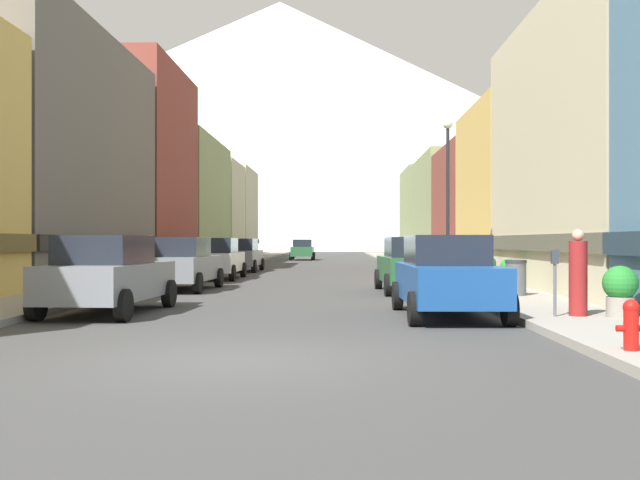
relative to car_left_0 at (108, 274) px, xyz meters
name	(u,v)px	position (x,y,z in m)	size (l,w,h in m)	color
ground_plane	(236,360)	(3.80, -6.18, -0.90)	(400.00, 400.00, 0.00)	#3B3B3B
sidewalk_left	(216,266)	(-2.45, 28.82, -0.82)	(2.50, 100.00, 0.15)	gray
sidewalk_right	(415,266)	(10.05, 28.82, -0.82)	(2.50, 100.00, 0.15)	gray
storefront_left_2	(125,172)	(-6.84, 24.17, 4.65)	(6.59, 10.42, 11.47)	brown
storefront_left_3	(168,204)	(-7.32, 36.64, 3.52)	(7.54, 13.61, 9.15)	#8C9966
storefront_left_4	(199,213)	(-7.33, 48.49, 3.32)	(7.56, 9.04, 8.75)	beige
storefront_left_5	(214,215)	(-7.75, 58.74, 3.53)	(8.41, 10.89, 9.17)	beige
storefront_right_2	(549,195)	(14.84, 16.68, 2.85)	(7.38, 8.38, 7.78)	#D8B259
storefront_right_3	(501,211)	(14.75, 25.71, 2.52)	(7.18, 9.38, 7.12)	brown
storefront_right_4	(462,212)	(14.48, 37.24, 2.88)	(6.65, 13.09, 7.85)	#8C9966
storefront_right_5	(456,216)	(16.04, 49.16, 3.04)	(9.77, 10.22, 8.17)	#8C9966
car_left_0	(108,274)	(0.00, 0.00, 0.00)	(2.25, 4.48, 1.78)	slate
car_left_1	(181,264)	(0.00, 7.66, 0.00)	(2.20, 4.46, 1.78)	slate
car_left_2	(217,258)	(0.00, 14.66, 0.00)	(2.08, 4.41, 1.78)	silver
car_left_3	(241,255)	(0.00, 22.45, 0.00)	(2.13, 4.43, 1.78)	slate
car_right_0	(447,276)	(7.60, -0.50, 0.00)	(2.12, 4.43, 1.78)	#19478C
car_right_1	(412,264)	(7.61, 6.87, 0.00)	(2.20, 4.46, 1.78)	#265933
car_driving_0	(303,250)	(2.20, 45.74, 0.00)	(2.06, 4.40, 1.78)	#265933
fire_hydrant_near	(631,323)	(9.25, -6.20, -0.37)	(0.40, 0.22, 0.70)	red
parking_meter_near	(555,273)	(9.55, -1.76, 0.11)	(0.14, 0.10, 1.33)	#595960
trash_bin_right	(516,277)	(10.15, 3.78, -0.26)	(0.59, 0.59, 0.98)	#4C5156
potted_plant_0	(509,271)	(10.80, 7.31, -0.24)	(0.55, 0.55, 0.93)	#4C4C51
potted_plant_1	(487,266)	(10.80, 10.65, -0.19)	(0.66, 0.66, 0.98)	brown
potted_plant_2	(620,289)	(10.80, -1.86, -0.20)	(0.69, 0.69, 1.02)	gray
pedestrian_0	(578,276)	(10.05, -1.63, 0.06)	(0.36, 0.36, 1.74)	maroon
pedestrian_1	(150,258)	(-2.45, 12.98, 0.06)	(0.36, 0.36, 1.75)	brown
pedestrian_2	(483,264)	(10.05, 7.68, -0.01)	(0.36, 0.36, 1.61)	#333338
streetlamp_right	(448,176)	(9.15, 9.46, 3.09)	(0.36, 0.36, 5.86)	black
mountain_backdrop	(280,124)	(-16.47, 253.82, 45.14)	(326.84, 326.84, 92.08)	silver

